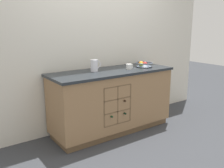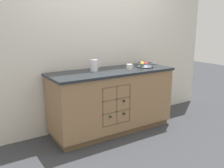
% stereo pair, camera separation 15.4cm
% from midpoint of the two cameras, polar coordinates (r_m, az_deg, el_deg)
% --- Properties ---
extents(ground_plane, '(14.00, 14.00, 0.00)m').
position_cam_midpoint_polar(ground_plane, '(3.86, -1.16, -10.39)').
color(ground_plane, '#383A3F').
extents(back_wall, '(4.40, 0.06, 2.55)m').
position_cam_midpoint_polar(back_wall, '(3.86, -4.47, 9.18)').
color(back_wall, silver).
rests_on(back_wall, ground_plane).
extents(kitchen_island, '(1.85, 0.68, 0.92)m').
position_cam_midpoint_polar(kitchen_island, '(3.69, -1.19, -3.79)').
color(kitchen_island, brown).
rests_on(kitchen_island, ground_plane).
extents(fruit_bowl, '(0.27, 0.27, 0.09)m').
position_cam_midpoint_polar(fruit_bowl, '(3.90, 6.17, 4.54)').
color(fruit_bowl, '#4C5666').
rests_on(fruit_bowl, kitchen_island).
extents(white_pitcher, '(0.16, 0.11, 0.17)m').
position_cam_midpoint_polar(white_pitcher, '(3.52, -5.30, 4.30)').
color(white_pitcher, white).
rests_on(white_pitcher, kitchen_island).
extents(ceramic_mug, '(0.12, 0.09, 0.08)m').
position_cam_midpoint_polar(ceramic_mug, '(3.68, 2.75, 3.99)').
color(ceramic_mug, white).
rests_on(ceramic_mug, kitchen_island).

